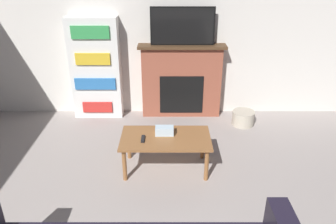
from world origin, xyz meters
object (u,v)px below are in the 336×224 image
at_px(tv, 182,26).
at_px(bookshelf, 96,69).
at_px(storage_basket, 243,118).
at_px(fireplace, 181,81).
at_px(coffee_table, 165,141).

xyz_separation_m(tv, bookshelf, (-1.34, -0.00, -0.66)).
bearing_deg(bookshelf, storage_basket, -8.61).
bearing_deg(tv, storage_basket, -20.14).
height_order(fireplace, bookshelf, bookshelf).
bearing_deg(tv, coffee_table, -99.01).
distance_m(fireplace, tv, 0.86).
relative_size(fireplace, storage_basket, 3.95).
bearing_deg(fireplace, bookshelf, -179.04).
distance_m(tv, bookshelf, 1.49).
distance_m(fireplace, coffee_table, 1.58).
xyz_separation_m(coffee_table, bookshelf, (-1.10, 1.52, 0.41)).
distance_m(fireplace, storage_basket, 1.13).
bearing_deg(tv, bookshelf, -179.89).
xyz_separation_m(fireplace, storage_basket, (0.96, -0.37, -0.48)).
bearing_deg(bookshelf, coffee_table, -54.17).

